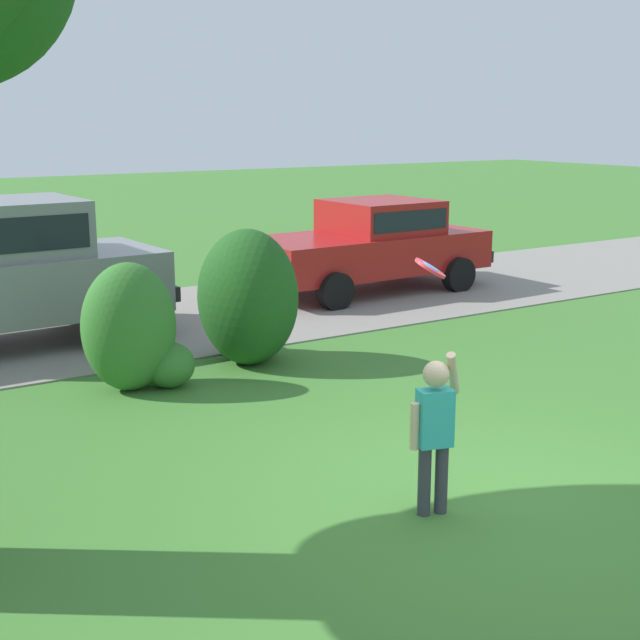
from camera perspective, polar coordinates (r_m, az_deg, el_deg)
name	(u,v)px	position (r m, az deg, el deg)	size (l,w,h in m)	color
ground_plane	(484,498)	(7.35, 10.46, -11.12)	(80.00, 80.00, 0.00)	#3D752D
driveway_strip	(143,323)	(13.25, -11.27, -0.20)	(28.00, 4.40, 0.02)	gray
shrub_centre_left	(134,331)	(9.97, -11.85, -0.71)	(1.21, 0.86, 1.43)	#33702B
shrub_centre	(249,302)	(10.84, -4.59, 1.15)	(1.20, 1.29, 1.66)	#1E511C
parked_sedan	(370,242)	(15.34, 3.22, 4.99)	(4.45, 2.20, 1.56)	maroon
child_thrower	(435,424)	(6.76, 7.35, -6.65)	(0.48, 0.23, 1.29)	#383842
frisbee	(430,268)	(7.17, 7.07, 3.32)	(0.30, 0.27, 0.22)	red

